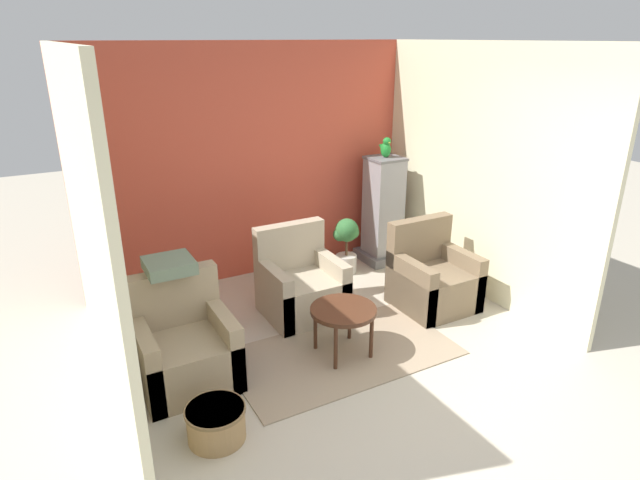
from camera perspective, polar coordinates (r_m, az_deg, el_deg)
name	(u,v)px	position (r m, az deg, el deg)	size (l,w,h in m)	color
ground_plane	(420,421)	(4.30, 10.60, -18.44)	(20.00, 20.00, 0.00)	beige
wall_back_accent	(253,164)	(6.23, -7.13, 8.05)	(3.96, 0.06, 2.67)	#C64C38
wall_left	(89,235)	(4.30, -23.45, 0.52)	(0.06, 3.13, 2.67)	beige
wall_right	(480,174)	(5.99, 16.72, 6.80)	(0.06, 3.13, 2.67)	beige
area_rug	(343,353)	(4.98, 2.43, -11.94)	(2.03, 1.12, 0.01)	gray
coffee_table	(343,313)	(4.77, 2.50, -7.83)	(0.59, 0.59, 0.47)	#472819
armchair_left	(185,350)	(4.61, -14.22, -11.30)	(0.76, 0.72, 0.91)	#9E896B
armchair_right	(432,280)	(5.78, 11.87, -4.20)	(0.76, 0.72, 0.91)	#7A664C
armchair_middle	(301,287)	(5.51, -2.08, -5.04)	(0.76, 0.72, 0.91)	tan
birdcage	(383,213)	(6.76, 6.73, 2.89)	(0.53, 0.53, 1.34)	slate
parrot	(386,148)	(6.56, 7.02, 9.73)	(0.11, 0.21, 0.25)	#1E842D
potted_plant	(346,241)	(6.42, 2.84, -0.15)	(0.31, 0.28, 0.68)	beige
wicker_basket	(216,422)	(4.08, -11.03, -18.52)	(0.43, 0.43, 0.26)	#A37F51
throw_pillow	(169,265)	(4.53, -15.80, -2.61)	(0.38, 0.38, 0.10)	slate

